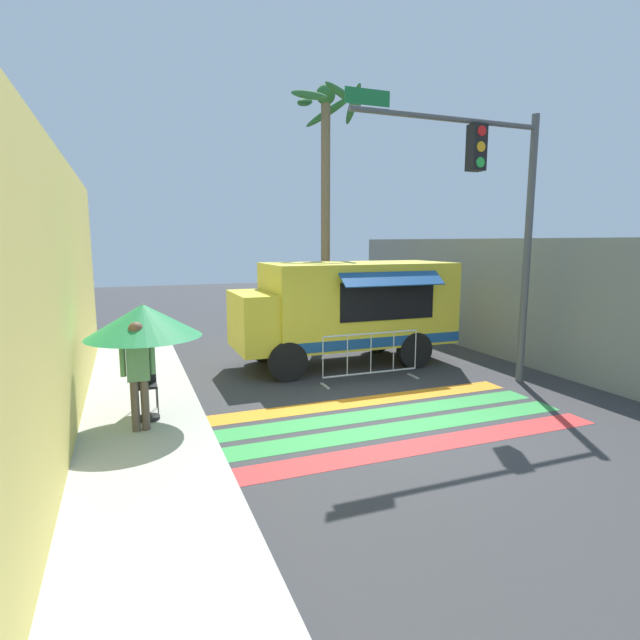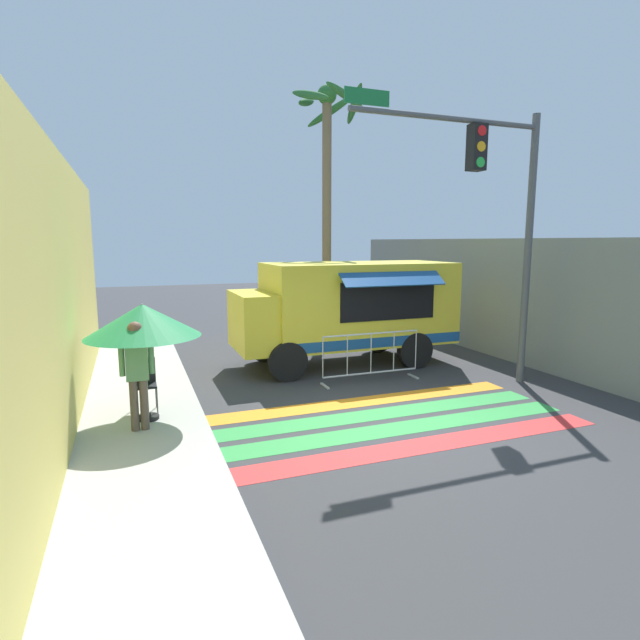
{
  "view_description": "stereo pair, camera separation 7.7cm",
  "coord_description": "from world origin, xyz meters",
  "px_view_note": "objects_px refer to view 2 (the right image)",
  "views": [
    {
      "loc": [
        -4.29,
        -7.44,
        3.14
      ],
      "look_at": [
        -0.36,
        2.62,
        1.43
      ],
      "focal_mm": 28.0,
      "sensor_mm": 36.0,
      "label": 1
    },
    {
      "loc": [
        -4.21,
        -7.47,
        3.14
      ],
      "look_at": [
        -0.36,
        2.62,
        1.43
      ],
      "focal_mm": 28.0,
      "sensor_mm": 36.0,
      "label": 2
    }
  ],
  "objects_px": {
    "patio_umbrella": "(143,321)",
    "folding_chair": "(144,380)",
    "food_truck": "(343,307)",
    "barricade_front": "(371,357)",
    "traffic_signal_pole": "(498,198)",
    "vendor_person": "(137,369)",
    "palm_tree": "(328,160)"
  },
  "relations": [
    {
      "from": "food_truck",
      "to": "folding_chair",
      "type": "distance_m",
      "value": 5.48
    },
    {
      "from": "patio_umbrella",
      "to": "folding_chair",
      "type": "height_order",
      "value": "patio_umbrella"
    },
    {
      "from": "patio_umbrella",
      "to": "folding_chair",
      "type": "bearing_deg",
      "value": 93.71
    },
    {
      "from": "palm_tree",
      "to": "vendor_person",
      "type": "bearing_deg",
      "value": -130.85
    },
    {
      "from": "vendor_person",
      "to": "traffic_signal_pole",
      "type": "bearing_deg",
      "value": 16.31
    },
    {
      "from": "food_truck",
      "to": "patio_umbrella",
      "type": "distance_m",
      "value": 5.63
    },
    {
      "from": "traffic_signal_pole",
      "to": "food_truck",
      "type": "bearing_deg",
      "value": 127.63
    },
    {
      "from": "folding_chair",
      "to": "food_truck",
      "type": "bearing_deg",
      "value": 37.06
    },
    {
      "from": "barricade_front",
      "to": "traffic_signal_pole",
      "type": "bearing_deg",
      "value": -27.61
    },
    {
      "from": "patio_umbrella",
      "to": "barricade_front",
      "type": "height_order",
      "value": "patio_umbrella"
    },
    {
      "from": "food_truck",
      "to": "vendor_person",
      "type": "bearing_deg",
      "value": -146.4
    },
    {
      "from": "folding_chair",
      "to": "vendor_person",
      "type": "height_order",
      "value": "vendor_person"
    },
    {
      "from": "food_truck",
      "to": "palm_tree",
      "type": "bearing_deg",
      "value": 74.0
    },
    {
      "from": "palm_tree",
      "to": "folding_chair",
      "type": "bearing_deg",
      "value": -134.58
    },
    {
      "from": "food_truck",
      "to": "patio_umbrella",
      "type": "bearing_deg",
      "value": -149.62
    },
    {
      "from": "traffic_signal_pole",
      "to": "barricade_front",
      "type": "relative_size",
      "value": 2.5
    },
    {
      "from": "food_truck",
      "to": "traffic_signal_pole",
      "type": "distance_m",
      "value": 4.44
    },
    {
      "from": "food_truck",
      "to": "traffic_signal_pole",
      "type": "height_order",
      "value": "traffic_signal_pole"
    },
    {
      "from": "traffic_signal_pole",
      "to": "barricade_front",
      "type": "bearing_deg",
      "value": 152.39
    },
    {
      "from": "patio_umbrella",
      "to": "folding_chair",
      "type": "relative_size",
      "value": 2.11
    },
    {
      "from": "barricade_front",
      "to": "palm_tree",
      "type": "xyz_separation_m",
      "value": [
        1.1,
        5.37,
        5.11
      ]
    },
    {
      "from": "vendor_person",
      "to": "barricade_front",
      "type": "distance_m",
      "value": 5.23
    },
    {
      "from": "patio_umbrella",
      "to": "vendor_person",
      "type": "relative_size",
      "value": 1.12
    },
    {
      "from": "patio_umbrella",
      "to": "barricade_front",
      "type": "relative_size",
      "value": 0.85
    },
    {
      "from": "traffic_signal_pole",
      "to": "folding_chair",
      "type": "distance_m",
      "value": 7.87
    },
    {
      "from": "patio_umbrella",
      "to": "food_truck",
      "type": "bearing_deg",
      "value": 30.38
    },
    {
      "from": "patio_umbrella",
      "to": "vendor_person",
      "type": "xyz_separation_m",
      "value": [
        -0.13,
        -0.47,
        -0.69
      ]
    },
    {
      "from": "vendor_person",
      "to": "palm_tree",
      "type": "distance_m",
      "value": 10.28
    },
    {
      "from": "barricade_front",
      "to": "patio_umbrella",
      "type": "bearing_deg",
      "value": -166.63
    },
    {
      "from": "palm_tree",
      "to": "patio_umbrella",
      "type": "bearing_deg",
      "value": -132.18
    },
    {
      "from": "traffic_signal_pole",
      "to": "vendor_person",
      "type": "relative_size",
      "value": 3.32
    },
    {
      "from": "folding_chair",
      "to": "barricade_front",
      "type": "xyz_separation_m",
      "value": [
        4.84,
        0.65,
        -0.14
      ]
    }
  ]
}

